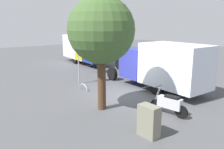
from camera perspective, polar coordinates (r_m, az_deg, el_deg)
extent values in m
plane|color=#494A4D|center=(12.98, 2.29, -5.15)|extent=(60.00, 60.00, 0.00)
cylinder|color=black|center=(14.59, 16.14, -1.79)|extent=(0.90, 0.25, 0.90)
cylinder|color=black|center=(13.17, 11.04, -3.07)|extent=(0.90, 0.25, 0.90)
cylinder|color=black|center=(17.42, 5.11, 1.02)|extent=(0.90, 0.25, 0.90)
cylinder|color=black|center=(16.25, 0.06, 0.21)|extent=(0.90, 0.25, 0.90)
cube|color=silver|center=(13.36, 15.29, 2.18)|extent=(3.75, 2.22, 2.38)
cube|color=#2E359A|center=(15.32, 6.86, 2.96)|extent=(1.81, 2.11, 1.90)
cube|color=black|center=(15.23, 6.92, 5.18)|extent=(1.83, 1.95, 0.60)
cylinder|color=black|center=(23.05, -9.14, 3.82)|extent=(0.91, 0.27, 0.90)
cylinder|color=black|center=(23.91, -5.01, 4.26)|extent=(0.91, 0.27, 0.90)
cylinder|color=black|center=(18.85, -2.82, 1.96)|extent=(0.91, 0.27, 0.90)
cylinder|color=black|center=(19.89, 1.85, 2.55)|extent=(0.91, 0.27, 0.90)
cube|color=silver|center=(23.67, -7.56, 6.88)|extent=(4.39, 2.32, 2.27)
cube|color=navy|center=(20.93, -3.60, 5.68)|extent=(1.86, 2.15, 1.90)
cube|color=black|center=(20.87, -3.62, 7.31)|extent=(1.87, 1.99, 0.60)
cylinder|color=black|center=(10.89, 10.89, -7.41)|extent=(0.57, 0.20, 0.56)
cylinder|color=black|center=(10.33, 16.79, -8.90)|extent=(0.57, 0.20, 0.56)
cube|color=silver|center=(10.48, 14.07, -6.78)|extent=(1.14, 0.52, 0.48)
cube|color=black|center=(10.35, 14.64, -5.48)|extent=(0.68, 0.39, 0.12)
cylinder|color=slate|center=(10.69, 11.24, -4.71)|extent=(0.29, 0.12, 0.69)
cylinder|color=black|center=(10.59, 11.32, -2.90)|extent=(0.14, 0.55, 0.04)
cylinder|color=#9E9EA3|center=(15.25, -8.26, 2.57)|extent=(0.08, 0.08, 2.64)
cylinder|color=red|center=(15.08, -8.47, 6.79)|extent=(0.71, 0.32, 0.76)
cube|color=yellow|center=(15.16, -8.39, 4.38)|extent=(0.33, 0.33, 0.44)
cylinder|color=#47301E|center=(10.64, -2.56, -1.86)|extent=(0.38, 0.38, 2.62)
sphere|color=#3C5A2C|center=(10.29, -2.69, 10.93)|extent=(2.99, 2.99, 2.99)
cube|color=slate|center=(8.44, 9.09, -11.29)|extent=(0.79, 0.49, 1.16)
torus|color=#B7B7BC|center=(13.99, -7.16, -3.90)|extent=(0.85, 0.17, 0.85)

